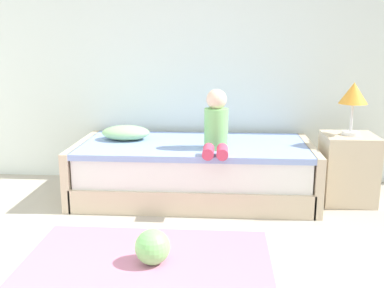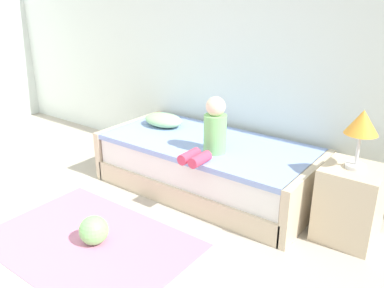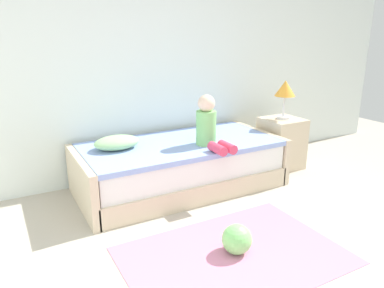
{
  "view_description": "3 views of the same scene",
  "coord_description": "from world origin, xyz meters",
  "px_view_note": "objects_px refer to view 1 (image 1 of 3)",
  "views": [
    {
      "loc": [
        0.35,
        -1.85,
        1.39
      ],
      "look_at": [
        0.1,
        1.75,
        0.55
      ],
      "focal_mm": 41.66,
      "sensor_mm": 36.0,
      "label": 1
    },
    {
      "loc": [
        2.1,
        -0.93,
        1.84
      ],
      "look_at": [
        0.1,
        1.75,
        0.55
      ],
      "focal_mm": 37.37,
      "sensor_mm": 36.0,
      "label": 2
    },
    {
      "loc": [
        -1.53,
        -1.22,
        1.6
      ],
      "look_at": [
        0.1,
        1.75,
        0.55
      ],
      "focal_mm": 34.49,
      "sensor_mm": 36.0,
      "label": 3
    }
  ],
  "objects_px": {
    "nightstand": "(347,168)",
    "toy_ball": "(152,247)",
    "bed": "(194,170)",
    "table_lamp": "(353,96)",
    "child_figure": "(216,126)",
    "pillow": "(126,133)"
  },
  "relations": [
    {
      "from": "nightstand",
      "to": "table_lamp",
      "type": "relative_size",
      "value": 1.33
    },
    {
      "from": "bed",
      "to": "table_lamp",
      "type": "height_order",
      "value": "table_lamp"
    },
    {
      "from": "table_lamp",
      "to": "pillow",
      "type": "bearing_deg",
      "value": 176.45
    },
    {
      "from": "nightstand",
      "to": "toy_ball",
      "type": "relative_size",
      "value": 2.66
    },
    {
      "from": "bed",
      "to": "nightstand",
      "type": "relative_size",
      "value": 3.52
    },
    {
      "from": "bed",
      "to": "pillow",
      "type": "relative_size",
      "value": 4.8
    },
    {
      "from": "table_lamp",
      "to": "child_figure",
      "type": "distance_m",
      "value": 1.19
    },
    {
      "from": "bed",
      "to": "toy_ball",
      "type": "bearing_deg",
      "value": -98.1
    },
    {
      "from": "pillow",
      "to": "toy_ball",
      "type": "xyz_separation_m",
      "value": [
        0.45,
        -1.37,
        -0.45
      ]
    },
    {
      "from": "pillow",
      "to": "child_figure",
      "type": "bearing_deg",
      "value": -21.51
    },
    {
      "from": "bed",
      "to": "toy_ball",
      "type": "relative_size",
      "value": 9.34
    },
    {
      "from": "bed",
      "to": "child_figure",
      "type": "xyz_separation_m",
      "value": [
        0.2,
        -0.23,
        0.46
      ]
    },
    {
      "from": "nightstand",
      "to": "table_lamp",
      "type": "bearing_deg",
      "value": 0.0
    },
    {
      "from": "bed",
      "to": "pillow",
      "type": "bearing_deg",
      "value": 171.05
    },
    {
      "from": "toy_ball",
      "to": "bed",
      "type": "bearing_deg",
      "value": 81.9
    },
    {
      "from": "table_lamp",
      "to": "pillow",
      "type": "height_order",
      "value": "table_lamp"
    },
    {
      "from": "nightstand",
      "to": "pillow",
      "type": "bearing_deg",
      "value": 176.45
    },
    {
      "from": "nightstand",
      "to": "child_figure",
      "type": "xyz_separation_m",
      "value": [
        -1.15,
        -0.21,
        0.4
      ]
    },
    {
      "from": "nightstand",
      "to": "table_lamp",
      "type": "height_order",
      "value": "table_lamp"
    },
    {
      "from": "bed",
      "to": "table_lamp",
      "type": "xyz_separation_m",
      "value": [
        1.35,
        -0.02,
        0.69
      ]
    },
    {
      "from": "nightstand",
      "to": "toy_ball",
      "type": "height_order",
      "value": "nightstand"
    },
    {
      "from": "toy_ball",
      "to": "table_lamp",
      "type": "bearing_deg",
      "value": 39.24
    }
  ]
}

